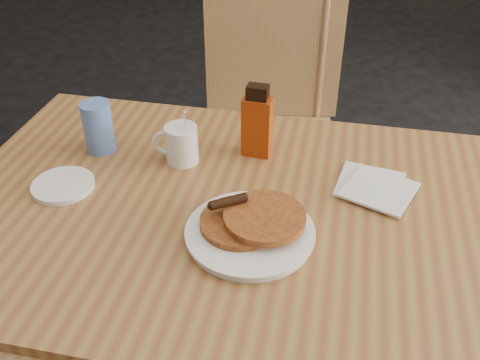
% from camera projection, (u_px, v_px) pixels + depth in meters
% --- Properties ---
extents(main_table, '(1.36, 0.97, 0.75)m').
position_uv_depth(main_table, '(236.00, 221.00, 1.17)').
color(main_table, olive).
rests_on(main_table, floor).
extents(chair_main_far, '(0.51, 0.51, 1.03)m').
position_uv_depth(chair_main_far, '(269.00, 102.00, 1.82)').
color(chair_main_far, '#AD8151').
rests_on(chair_main_far, floor).
extents(pancake_plate, '(0.26, 0.26, 0.07)m').
position_uv_depth(pancake_plate, '(251.00, 228.00, 1.06)').
color(pancake_plate, white).
rests_on(pancake_plate, main_table).
extents(coffee_mug, '(0.11, 0.08, 0.15)m').
position_uv_depth(coffee_mug, '(181.00, 143.00, 1.26)').
color(coffee_mug, white).
rests_on(coffee_mug, main_table).
extents(syrup_bottle, '(0.07, 0.05, 0.18)m').
position_uv_depth(syrup_bottle, '(257.00, 123.00, 1.27)').
color(syrup_bottle, maroon).
rests_on(syrup_bottle, main_table).
extents(napkin_stack, '(0.20, 0.21, 0.01)m').
position_uv_depth(napkin_stack, '(375.00, 187.00, 1.19)').
color(napkin_stack, silver).
rests_on(napkin_stack, main_table).
extents(blue_tumbler, '(0.09, 0.09, 0.13)m').
position_uv_depth(blue_tumbler, '(98.00, 127.00, 1.30)').
color(blue_tumbler, '#5275C1').
rests_on(blue_tumbler, main_table).
extents(side_saucer, '(0.17, 0.17, 0.01)m').
position_uv_depth(side_saucer, '(63.00, 185.00, 1.20)').
color(side_saucer, white).
rests_on(side_saucer, main_table).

